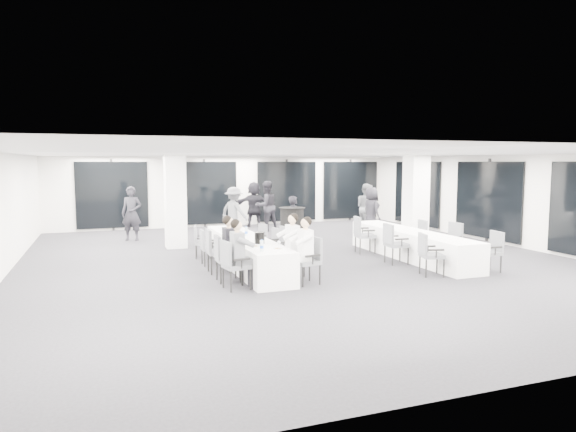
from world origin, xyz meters
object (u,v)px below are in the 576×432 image
Objects in this scene: chair_main_right_second at (296,255)px; ice_bucket_near at (260,238)px; chair_main_right_mid at (281,244)px; standing_guest_e at (371,208)px; cocktail_table at (292,226)px; standing_guest_c at (234,208)px; chair_main_left_far at (200,240)px; chair_side_left_far at (362,232)px; standing_guest_g at (132,210)px; standing_guest_h at (367,204)px; chair_side_right_far at (419,234)px; chair_side_left_near at (428,252)px; chair_side_right_near at (492,249)px; chair_main_left_mid at (215,248)px; standing_guest_f at (254,201)px; chair_side_right_mid at (451,239)px; chair_main_right_fourth at (272,243)px; standing_guest_b at (266,203)px; banquet_table_side at (411,244)px; chair_main_left_second at (224,255)px; chair_main_left_near at (233,262)px; standing_guest_a at (294,216)px; chair_main_right_far at (259,237)px; chair_main_left_fourth at (207,245)px; chair_main_right_near at (310,257)px; chair_side_left_mid at (393,241)px; ice_bucket_far at (232,226)px; banquet_table_main at (246,252)px.

ice_bucket_near is at bearing 61.84° from chair_main_right_second.
standing_guest_e reaches higher than chair_main_right_mid.
standing_guest_c is (-1.22, 2.60, 0.38)m from cocktail_table.
chair_side_left_far is at bearing 92.20° from chair_main_left_far.
standing_guest_g is 8.41m from standing_guest_h.
chair_side_left_far is 1.14× the size of chair_side_right_far.
chair_side_right_far is at bearing -13.36° from standing_guest_g.
chair_main_right_second is 6.91m from standing_guest_c.
standing_guest_h is at bearing 176.72° from chair_side_left_near.
chair_side_right_near is at bearing 172.33° from standing_guest_c.
chair_main_left_far is 0.45× the size of standing_guest_e.
standing_guest_f is (3.28, 7.97, 0.44)m from chair_main_left_mid.
standing_guest_c is (-2.54, 4.77, 0.37)m from chair_side_left_far.
chair_main_left_mid reaches higher than chair_side_right_mid.
chair_main_right_second is at bearing -45.15° from standing_guest_g.
chair_main_left_mid is 1.17× the size of chair_main_left_far.
chair_side_right_near reaches higher than chair_main_right_fourth.
banquet_table_side is at bearing 91.60° from standing_guest_b.
standing_guest_c reaches higher than chair_main_left_second.
chair_main_left_second is 1.16× the size of chair_main_right_fourth.
cocktail_table is 1.33× the size of chair_main_right_fourth.
chair_side_left_far is (2.82, 0.35, 0.09)m from chair_main_right_fourth.
standing_guest_g is at bearing 55.51° from standing_guest_c.
chair_main_left_near is at bearing 103.67° from chair_main_right_second.
chair_main_left_mid is at bearing 12.08° from chair_main_left_far.
standing_guest_f is at bearing 30.72° from standing_guest_a.
chair_main_left_near is 1.10× the size of chair_side_right_far.
chair_main_left_fourth is at bearing 105.95° from chair_main_right_far.
chair_side_right_mid reaches higher than chair_main_right_mid.
standing_guest_h reaches higher than chair_main_right_far.
standing_guest_e is (2.07, 3.19, 0.37)m from chair_side_left_far.
chair_main_left_far is at bearing 73.69° from chair_main_right_far.
chair_main_right_near is at bearing -154.56° from banquet_table_side.
standing_guest_h is (2.36, 4.07, 0.42)m from chair_side_left_far.
chair_main_left_mid is 1.00× the size of chair_side_left_mid.
chair_main_right_second reaches higher than chair_main_right_far.
ice_bucket_far is (-0.84, 1.58, 0.30)m from chair_main_right_mid.
chair_main_left_mid is at bearing 109.47° from chair_main_right_fourth.
standing_guest_a is at bearing 144.28° from chair_main_left_second.
standing_guest_a is 0.89× the size of standing_guest_e.
banquet_table_main is at bearing 22.09° from chair_main_right_second.
chair_side_right_mid is at bearing -10.27° from banquet_table_main.
chair_main_left_fourth is 3.49× the size of ice_bucket_near.
chair_side_left_mid is (2.83, 0.46, 0.09)m from chair_main_right_second.
chair_main_left_second reaches higher than ice_bucket_far.
standing_guest_b reaches higher than chair_main_left_fourth.
standing_guest_c reaches higher than chair_side_left_far.
chair_main_right_fourth is at bearing 29.60° from banquet_table_main.
chair_side_right_mid reaches higher than chair_main_left_far.
chair_main_left_mid is 4.52m from chair_side_left_mid.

